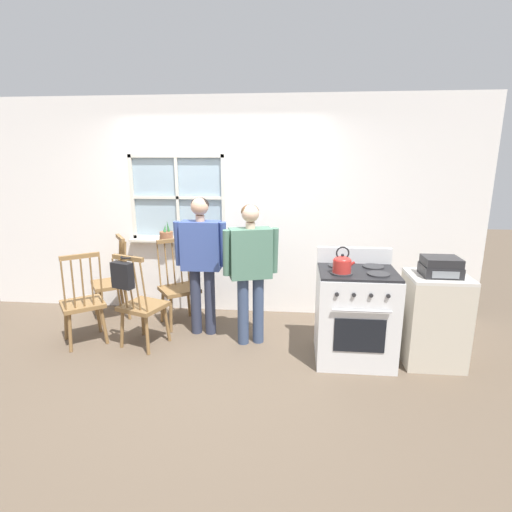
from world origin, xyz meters
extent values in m
plane|color=brown|center=(0.00, 0.00, 0.00)|extent=(16.00, 16.00, 0.00)
cube|color=white|center=(-2.19, 1.40, 1.35)|extent=(2.02, 0.06, 2.70)
cube|color=white|center=(1.62, 1.40, 1.35)|extent=(3.16, 0.06, 2.70)
cube|color=white|center=(-0.57, 1.40, 0.47)|extent=(1.22, 0.06, 0.95)
cube|color=white|center=(-0.57, 1.40, 2.36)|extent=(1.22, 0.06, 0.69)
cube|color=silver|center=(-0.57, 1.32, 0.93)|extent=(1.28, 0.10, 0.03)
cube|color=#9EB7C6|center=(-0.57, 1.41, 1.48)|extent=(1.16, 0.01, 1.01)
cube|color=silver|center=(-0.57, 1.38, 1.48)|extent=(0.04, 0.02, 1.07)
cube|color=silver|center=(-0.57, 1.38, 1.48)|extent=(1.22, 0.02, 0.04)
cube|color=silver|center=(-1.16, 1.38, 1.48)|extent=(0.04, 0.03, 1.07)
cube|color=silver|center=(0.02, 1.38, 1.48)|extent=(0.04, 0.03, 1.07)
cube|color=silver|center=(-0.57, 1.38, 1.99)|extent=(1.22, 0.03, 0.04)
cube|color=silver|center=(-0.57, 1.38, 0.97)|extent=(1.22, 0.03, 0.04)
cube|color=olive|center=(-0.67, 0.30, 0.44)|extent=(0.53, 0.52, 0.04)
cylinder|color=olive|center=(-0.46, 0.39, 0.21)|extent=(0.08, 0.06, 0.42)
cylinder|color=olive|center=(-0.77, 0.50, 0.21)|extent=(0.06, 0.08, 0.42)
cylinder|color=olive|center=(-0.57, 0.09, 0.21)|extent=(0.06, 0.08, 0.42)
cylinder|color=olive|center=(-0.89, 0.20, 0.21)|extent=(0.08, 0.06, 0.42)
cylinder|color=olive|center=(-0.56, 0.07, 0.72)|extent=(0.04, 0.08, 0.55)
cylinder|color=olive|center=(-0.65, 0.11, 0.72)|extent=(0.04, 0.08, 0.55)
cylinder|color=olive|center=(-0.73, 0.14, 0.72)|extent=(0.04, 0.08, 0.55)
cylinder|color=olive|center=(-0.81, 0.17, 0.72)|extent=(0.04, 0.08, 0.55)
cylinder|color=olive|center=(-0.90, 0.20, 0.72)|extent=(0.04, 0.08, 0.55)
cube|color=olive|center=(-0.73, 0.14, 1.01)|extent=(0.37, 0.17, 0.04)
cube|color=olive|center=(-0.44, 0.86, 0.44)|extent=(0.57, 0.57, 0.04)
cylinder|color=olive|center=(-0.49, 0.64, 0.21)|extent=(0.06, 0.09, 0.42)
cylinder|color=olive|center=(-0.21, 0.83, 0.21)|extent=(0.09, 0.06, 0.42)
cylinder|color=olive|center=(-0.67, 0.90, 0.21)|extent=(0.09, 0.06, 0.42)
cylinder|color=olive|center=(-0.40, 1.09, 0.21)|extent=(0.06, 0.09, 0.42)
cylinder|color=olive|center=(-0.69, 0.90, 0.72)|extent=(0.06, 0.07, 0.55)
cylinder|color=olive|center=(-0.62, 0.95, 0.72)|extent=(0.06, 0.07, 0.55)
cylinder|color=olive|center=(-0.54, 1.00, 0.72)|extent=(0.06, 0.07, 0.55)
cylinder|color=olive|center=(-0.47, 1.06, 0.72)|extent=(0.06, 0.07, 0.55)
cylinder|color=olive|center=(-0.40, 1.11, 0.72)|extent=(0.06, 0.07, 0.55)
cube|color=olive|center=(-0.54, 1.00, 1.01)|extent=(0.33, 0.25, 0.04)
cube|color=olive|center=(-1.35, 0.29, 0.44)|extent=(0.58, 0.57, 0.04)
cylinder|color=olive|center=(-1.31, 0.52, 0.21)|extent=(0.06, 0.09, 0.42)
cylinder|color=olive|center=(-1.58, 0.32, 0.21)|extent=(0.09, 0.06, 0.42)
cylinder|color=olive|center=(-1.12, 0.27, 0.21)|extent=(0.09, 0.06, 0.42)
cylinder|color=olive|center=(-1.38, 0.06, 0.21)|extent=(0.06, 0.09, 0.42)
cylinder|color=olive|center=(-1.10, 0.27, 0.72)|extent=(0.06, 0.07, 0.55)
cylinder|color=olive|center=(-1.17, 0.21, 0.72)|extent=(0.06, 0.07, 0.55)
cylinder|color=olive|center=(-1.24, 0.16, 0.72)|extent=(0.06, 0.07, 0.55)
cylinder|color=olive|center=(-1.32, 0.10, 0.72)|extent=(0.06, 0.07, 0.55)
cylinder|color=olive|center=(-1.39, 0.05, 0.72)|extent=(0.06, 0.07, 0.55)
cube|color=olive|center=(-1.24, 0.16, 1.01)|extent=(0.33, 0.26, 0.04)
cube|color=olive|center=(-1.37, 0.99, 0.44)|extent=(0.57, 0.57, 0.04)
cylinder|color=olive|center=(-1.60, 1.04, 0.21)|extent=(0.09, 0.06, 0.42)
cylinder|color=olive|center=(-1.40, 0.76, 0.21)|extent=(0.06, 0.09, 0.42)
cylinder|color=olive|center=(-1.33, 1.22, 0.21)|extent=(0.06, 0.09, 0.42)
cylinder|color=olive|center=(-1.14, 0.94, 0.21)|extent=(0.09, 0.06, 0.42)
cylinder|color=olive|center=(-1.33, 1.24, 0.72)|extent=(0.07, 0.06, 0.55)
cylinder|color=olive|center=(-1.28, 1.16, 0.72)|extent=(0.07, 0.06, 0.55)
cylinder|color=olive|center=(-1.23, 1.09, 0.72)|extent=(0.07, 0.06, 0.55)
cylinder|color=olive|center=(-1.18, 1.01, 0.72)|extent=(0.07, 0.06, 0.55)
cylinder|color=olive|center=(-1.13, 0.94, 0.72)|extent=(0.07, 0.06, 0.55)
cube|color=olive|center=(-1.23, 1.09, 1.01)|extent=(0.25, 0.34, 0.04)
cylinder|color=#2D3347|center=(-0.19, 0.64, 0.38)|extent=(0.12, 0.12, 0.77)
cylinder|color=#2D3347|center=(-0.03, 0.64, 0.38)|extent=(0.12, 0.12, 0.77)
cube|color=#384C8E|center=(-0.11, 0.64, 1.04)|extent=(0.43, 0.21, 0.54)
cylinder|color=#384C8E|center=(-0.36, 0.62, 1.06)|extent=(0.08, 0.11, 0.50)
cylinder|color=#384C8E|center=(0.14, 0.62, 1.06)|extent=(0.08, 0.11, 0.50)
cylinder|color=tan|center=(-0.11, 0.64, 1.34)|extent=(0.10, 0.10, 0.07)
sphere|color=tan|center=(-0.11, 0.64, 1.47)|extent=(0.19, 0.19, 0.19)
ellipsoid|color=black|center=(-0.11, 0.66, 1.48)|extent=(0.20, 0.20, 0.16)
cylinder|color=#384766|center=(0.38, 0.43, 0.37)|extent=(0.12, 0.12, 0.75)
cylinder|color=#384766|center=(0.54, 0.48, 0.37)|extent=(0.12, 0.12, 0.75)
cube|color=#4C7560|center=(0.46, 0.45, 1.01)|extent=(0.47, 0.33, 0.52)
cylinder|color=#4C7560|center=(0.23, 0.36, 1.03)|extent=(0.11, 0.13, 0.49)
cylinder|color=#4C7560|center=(0.71, 0.51, 1.03)|extent=(0.11, 0.13, 0.49)
cylinder|color=beige|center=(0.46, 0.45, 1.30)|extent=(0.10, 0.10, 0.06)
sphere|color=beige|center=(0.46, 0.45, 1.42)|extent=(0.18, 0.18, 0.18)
ellipsoid|color=brown|center=(0.46, 0.47, 1.44)|extent=(0.18, 0.18, 0.15)
cube|color=silver|center=(1.53, 0.20, 0.45)|extent=(0.75, 0.64, 0.90)
cube|color=black|center=(1.53, 0.20, 0.91)|extent=(0.73, 0.61, 0.02)
cylinder|color=#2D2D30|center=(1.36, 0.07, 0.93)|extent=(0.20, 0.20, 0.02)
cylinder|color=#2D2D30|center=(1.70, 0.07, 0.93)|extent=(0.20, 0.20, 0.02)
cylinder|color=#2D2D30|center=(1.36, 0.33, 0.93)|extent=(0.20, 0.20, 0.02)
cylinder|color=#2D2D30|center=(1.70, 0.33, 0.93)|extent=(0.20, 0.20, 0.02)
cube|color=silver|center=(1.53, 0.49, 1.00)|extent=(0.75, 0.06, 0.16)
cube|color=black|center=(1.53, -0.12, 0.40)|extent=(0.46, 0.01, 0.32)
cylinder|color=silver|center=(1.53, -0.14, 0.65)|extent=(0.52, 0.02, 0.02)
cylinder|color=#232326|center=(1.30, -0.13, 0.79)|extent=(0.04, 0.02, 0.04)
cylinder|color=#232326|center=(1.45, -0.13, 0.79)|extent=(0.04, 0.02, 0.04)
cylinder|color=#232326|center=(1.60, -0.13, 0.79)|extent=(0.04, 0.02, 0.04)
cylinder|color=#232326|center=(1.75, -0.13, 0.79)|extent=(0.04, 0.02, 0.04)
cylinder|color=red|center=(1.36, 0.07, 1.00)|extent=(0.17, 0.17, 0.12)
ellipsoid|color=red|center=(1.36, 0.07, 1.06)|extent=(0.16, 0.16, 0.07)
sphere|color=black|center=(1.36, 0.07, 1.10)|extent=(0.03, 0.03, 0.03)
cylinder|color=red|center=(1.44, 0.07, 1.02)|extent=(0.08, 0.03, 0.07)
torus|color=black|center=(1.36, 0.07, 1.12)|extent=(0.12, 0.01, 0.12)
cylinder|color=#935B3D|center=(-0.72, 1.31, 1.00)|extent=(0.17, 0.17, 0.11)
cylinder|color=#33261C|center=(-0.72, 1.31, 1.05)|extent=(0.15, 0.15, 0.01)
cone|color=#2D7038|center=(-0.69, 1.32, 1.12)|extent=(0.05, 0.04, 0.14)
cone|color=#2D7038|center=(-0.74, 1.33, 1.10)|extent=(0.05, 0.05, 0.09)
cone|color=#2D7038|center=(-0.72, 1.29, 1.10)|extent=(0.04, 0.06, 0.10)
cube|color=black|center=(-0.76, 0.05, 0.85)|extent=(0.24, 0.16, 0.26)
torus|color=black|center=(-0.73, 0.13, 1.02)|extent=(0.16, 0.16, 0.01)
cube|color=beige|center=(2.28, 0.20, 0.43)|extent=(0.55, 0.50, 0.87)
cube|color=beige|center=(2.28, 0.20, 0.89)|extent=(0.55, 0.50, 0.03)
cube|color=#232326|center=(2.28, 0.18, 0.95)|extent=(0.34, 0.28, 0.10)
cube|color=#232326|center=(2.28, 0.18, 1.04)|extent=(0.32, 0.27, 0.08)
cube|color=gray|center=(2.28, 0.04, 0.95)|extent=(0.24, 0.01, 0.06)
camera|label=1|loc=(0.91, -3.55, 1.99)|focal=28.00mm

